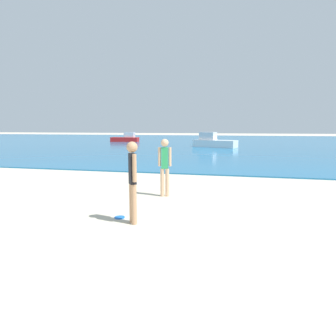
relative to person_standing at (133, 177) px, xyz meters
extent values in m
cube|color=#1E6B9E|center=(-0.08, 36.67, -0.97)|extent=(160.00, 60.00, 0.06)
cylinder|color=tan|center=(0.04, -0.06, -0.57)|extent=(0.11, 0.11, 0.86)
cylinder|color=tan|center=(-0.04, 0.06, -0.57)|extent=(0.11, 0.11, 0.86)
cube|color=black|center=(0.00, 0.00, 0.18)|extent=(0.22, 0.23, 0.65)
sphere|color=tan|center=(0.00, 0.00, 0.64)|extent=(0.23, 0.23, 0.23)
cylinder|color=tan|center=(0.09, -0.13, 0.22)|extent=(0.09, 0.09, 0.57)
cylinder|color=tan|center=(-0.09, 0.13, 0.22)|extent=(0.09, 0.09, 0.57)
cylinder|color=blue|center=(-0.43, 0.27, -0.99)|extent=(0.23, 0.23, 0.03)
cylinder|color=#DDAD84|center=(-0.02, 2.56, -0.58)|extent=(0.11, 0.11, 0.84)
cylinder|color=#DDAD84|center=(0.13, 2.59, -0.58)|extent=(0.11, 0.11, 0.84)
cube|color=#2DA35B|center=(0.06, 2.58, 0.15)|extent=(0.21, 0.16, 0.63)
sphere|color=#DDAD84|center=(0.06, 2.58, 0.60)|extent=(0.23, 0.23, 0.23)
cylinder|color=#DDAD84|center=(-0.10, 2.54, 0.19)|extent=(0.08, 0.08, 0.56)
cylinder|color=#DDAD84|center=(0.21, 2.61, 0.19)|extent=(0.08, 0.08, 0.56)
cube|color=white|center=(-0.14, 24.16, -0.59)|extent=(4.59, 2.83, 0.70)
cube|color=silver|center=(-0.87, 24.43, 0.15)|extent=(1.82, 1.46, 0.79)
cube|color=red|center=(-13.08, 32.31, -0.63)|extent=(3.86, 1.41, 0.61)
cube|color=silver|center=(-12.39, 32.35, 0.01)|extent=(1.41, 0.92, 0.68)
camera|label=1|loc=(2.15, -5.77, 1.05)|focal=31.42mm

